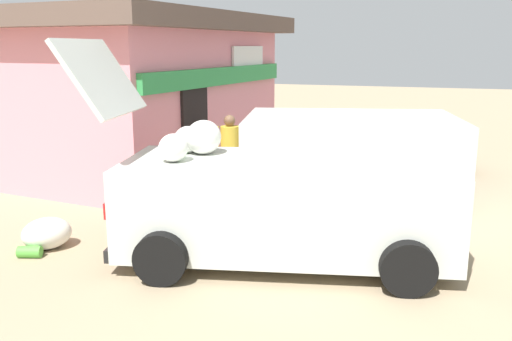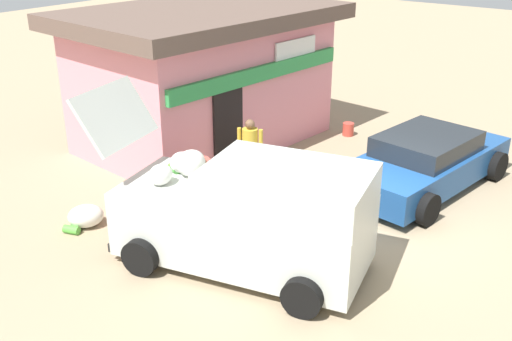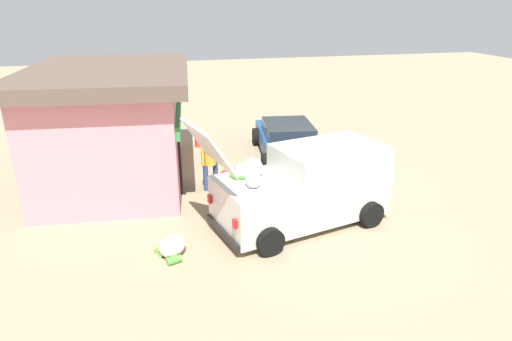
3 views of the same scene
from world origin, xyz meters
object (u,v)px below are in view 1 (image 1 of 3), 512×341
(delivery_van, at_px, (297,189))
(parked_sedan, at_px, (410,154))
(storefront_bar, at_px, (145,91))
(paint_bucket, at_px, (297,149))
(unloaded_banana_pile, at_px, (46,235))
(customer_bending, at_px, (204,170))
(vendor_standing, at_px, (230,150))

(delivery_van, bearing_deg, parked_sedan, -12.84)
(storefront_bar, height_order, paint_bucket, storefront_bar)
(parked_sedan, distance_m, unloaded_banana_pile, 7.24)
(storefront_bar, bearing_deg, customer_bending, -137.44)
(customer_bending, xyz_separation_m, unloaded_banana_pile, (-1.87, 1.57, -0.65))
(customer_bending, relative_size, paint_bucket, 3.88)
(delivery_van, height_order, parked_sedan, delivery_van)
(storefront_bar, relative_size, delivery_van, 1.39)
(parked_sedan, xyz_separation_m, vendor_standing, (-2.23, 3.10, 0.29))
(vendor_standing, bearing_deg, parked_sedan, -54.29)
(customer_bending, bearing_deg, vendor_standing, 6.81)
(delivery_van, relative_size, parked_sedan, 1.10)
(vendor_standing, relative_size, customer_bending, 1.13)
(storefront_bar, distance_m, parked_sedan, 5.92)
(storefront_bar, height_order, customer_bending, storefront_bar)
(customer_bending, relative_size, unloaded_banana_pile, 1.49)
(storefront_bar, distance_m, vendor_standing, 3.20)
(delivery_van, bearing_deg, unloaded_banana_pile, 103.58)
(vendor_standing, height_order, paint_bucket, vendor_standing)
(unloaded_banana_pile, bearing_deg, paint_bucket, -11.53)
(delivery_van, height_order, customer_bending, delivery_van)
(delivery_van, relative_size, paint_bucket, 14.59)
(delivery_van, distance_m, parked_sedan, 4.99)
(delivery_van, relative_size, unloaded_banana_pile, 5.61)
(paint_bucket, bearing_deg, delivery_van, -164.91)
(paint_bucket, bearing_deg, vendor_standing, 177.73)
(paint_bucket, bearing_deg, parked_sedan, -123.57)
(storefront_bar, height_order, unloaded_banana_pile, storefront_bar)
(vendor_standing, distance_m, unloaded_banana_pile, 3.77)
(delivery_van, relative_size, vendor_standing, 3.32)
(delivery_van, distance_m, paint_bucket, 7.08)
(storefront_bar, distance_m, delivery_van, 6.29)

